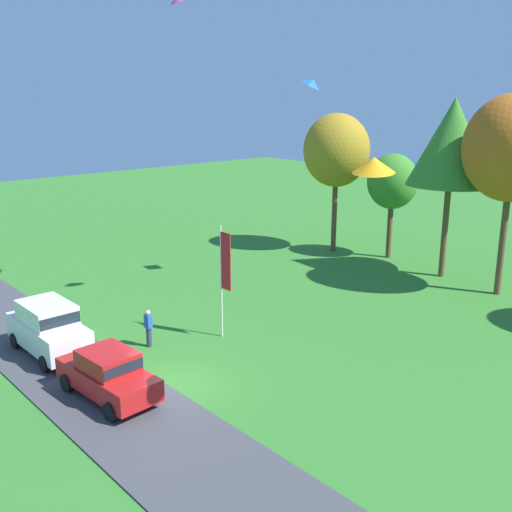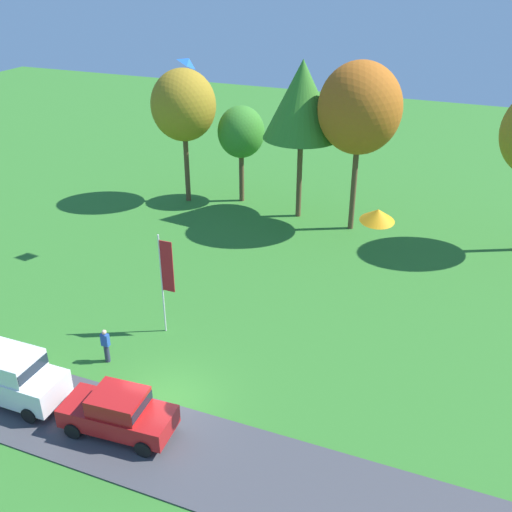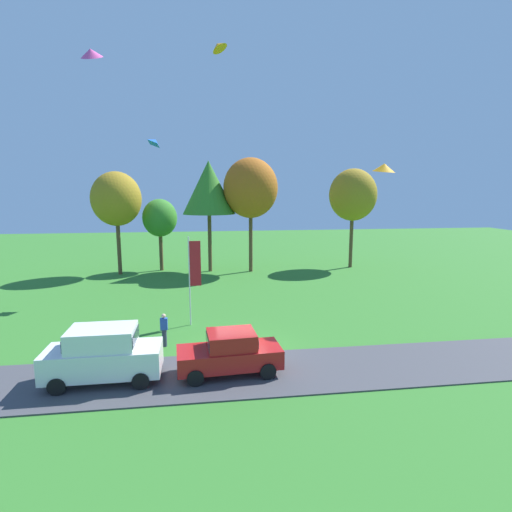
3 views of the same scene
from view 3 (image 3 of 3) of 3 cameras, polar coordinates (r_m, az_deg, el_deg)
ground_plane at (r=20.04m, az=-1.97°, el=-13.63°), size 120.00×120.00×0.00m
pavement_strip at (r=17.94m, az=-1.17°, el=-16.39°), size 36.00×4.40×0.06m
car_suv_mid_row at (r=17.84m, az=-20.98°, el=-12.75°), size 4.61×2.07×2.28m
car_sedan_far_end at (r=17.52m, az=-3.74°, el=-13.43°), size 4.51×2.20×1.84m
person_watching_sky at (r=21.00m, az=-12.99°, el=-10.22°), size 0.36×0.24×1.71m
tree_far_right at (r=39.26m, az=-19.33°, el=7.67°), size 4.54×4.54×9.58m
tree_left_of_center at (r=40.22m, az=-13.58°, el=5.27°), size 3.34×3.34×7.04m
tree_center_back at (r=38.81m, az=-6.76°, el=9.66°), size 5.05×5.05×10.66m
tree_right_of_center at (r=38.43m, az=-0.78°, el=9.65°), size 5.17×5.17×10.92m
tree_far_left at (r=41.80m, az=13.67°, el=8.45°), size 4.75×4.75×10.03m
flag_banner at (r=23.31m, az=-8.94°, el=-1.92°), size 0.71×0.08×5.24m
kite_delta_high_right at (r=22.29m, az=17.82°, el=11.92°), size 1.56×1.57×0.55m
kite_delta_low_drifter at (r=26.46m, az=-22.51°, el=25.22°), size 1.44×1.49×0.91m
kite_delta_over_trees at (r=29.68m, az=-5.39°, el=27.68°), size 1.44×1.41×0.89m
kite_diamond_mid_center at (r=31.61m, az=-14.12°, el=15.50°), size 1.19×1.17×0.72m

